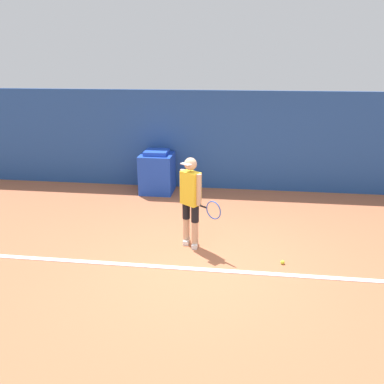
{
  "coord_description": "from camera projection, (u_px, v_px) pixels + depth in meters",
  "views": [
    {
      "loc": [
        0.52,
        -5.48,
        3.19
      ],
      "look_at": [
        -0.28,
        0.84,
        0.96
      ],
      "focal_mm": 35.0,
      "sensor_mm": 36.0,
      "label": 1
    }
  ],
  "objects": [
    {
      "name": "ground_plane",
      "position": [
        202.0,
        263.0,
        6.25
      ],
      "size": [
        24.0,
        24.0,
        0.0
      ],
      "primitive_type": "plane",
      "color": "#B76642"
    },
    {
      "name": "back_wall",
      "position": [
        218.0,
        141.0,
        9.57
      ],
      "size": [
        24.0,
        0.1,
        2.52
      ],
      "color": "#234C99",
      "rests_on": "ground_plane"
    },
    {
      "name": "court_baseline",
      "position": [
        201.0,
        269.0,
        6.05
      ],
      "size": [
        21.6,
        0.1,
        0.01
      ],
      "color": "white",
      "rests_on": "ground_plane"
    },
    {
      "name": "tennis_player",
      "position": [
        191.0,
        198.0,
        6.57
      ],
      "size": [
        0.77,
        0.61,
        1.65
      ],
      "rotation": [
        0.0,
        0.0,
        -0.65
      ],
      "color": "tan",
      "rests_on": "ground_plane"
    },
    {
      "name": "tennis_ball",
      "position": [
        283.0,
        262.0,
        6.22
      ],
      "size": [
        0.07,
        0.07,
        0.07
      ],
      "color": "#D1E533",
      "rests_on": "ground_plane"
    },
    {
      "name": "covered_chair",
      "position": [
        157.0,
        172.0,
        9.52
      ],
      "size": [
        0.82,
        0.81,
        1.09
      ],
      "color": "blue",
      "rests_on": "ground_plane"
    }
  ]
}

